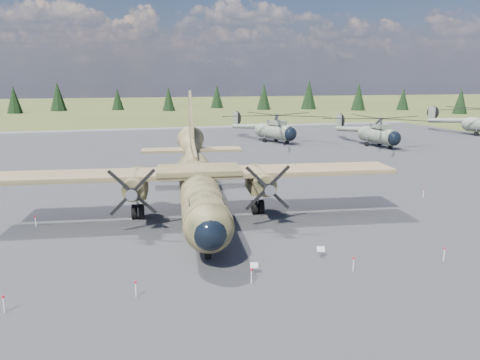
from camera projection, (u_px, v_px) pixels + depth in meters
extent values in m
plane|color=#4B5425|center=(251.00, 211.00, 38.62)|extent=(500.00, 500.00, 0.00)
cube|color=slate|center=(223.00, 185.00, 48.05)|extent=(120.00, 120.00, 0.04)
cylinder|color=#34371D|center=(199.00, 190.00, 35.55)|extent=(5.26, 19.14, 2.94)
sphere|color=#34371D|center=(209.00, 228.00, 26.40)|extent=(3.22, 3.22, 2.88)
sphere|color=black|center=(210.00, 232.00, 25.85)|extent=(2.36, 2.36, 2.12)
cube|color=black|center=(207.00, 207.00, 27.86)|extent=(2.29, 1.93, 0.58)
cone|color=#34371D|center=(192.00, 151.00, 47.31)|extent=(3.75, 7.53, 4.43)
cube|color=#A1A4A6|center=(199.00, 201.00, 36.82)|extent=(2.76, 6.50, 0.53)
cube|color=#313A1E|center=(199.00, 173.00, 35.80)|extent=(30.69, 7.31, 0.37)
cube|color=#34371D|center=(199.00, 170.00, 35.75)|extent=(6.73, 4.53, 0.37)
cylinder|color=#34371D|center=(136.00, 183.00, 34.96)|extent=(2.24, 5.62, 1.58)
cube|color=#34371D|center=(137.00, 189.00, 35.92)|extent=(2.01, 3.74, 0.84)
cone|color=gray|center=(132.00, 194.00, 31.66)|extent=(0.91, 1.04, 0.80)
cylinder|color=black|center=(138.00, 212.00, 36.30)|extent=(1.06, 1.26, 1.16)
cylinder|color=#34371D|center=(260.00, 179.00, 36.28)|extent=(2.24, 5.62, 1.58)
cube|color=#34371D|center=(258.00, 185.00, 37.24)|extent=(2.01, 3.74, 0.84)
cone|color=gray|center=(269.00, 189.00, 32.97)|extent=(0.91, 1.04, 0.80)
cylinder|color=black|center=(258.00, 207.00, 37.61)|extent=(1.06, 1.26, 1.16)
cube|color=#34371D|center=(194.00, 151.00, 43.32)|extent=(1.27, 7.91, 1.76)
cube|color=#313A1E|center=(192.00, 150.00, 47.81)|extent=(10.30, 3.54, 0.23)
cylinder|color=gray|center=(208.00, 239.00, 27.85)|extent=(0.16, 0.16, 0.95)
cylinder|color=black|center=(208.00, 251.00, 28.01)|extent=(0.49, 1.02, 0.98)
cylinder|color=gray|center=(275.00, 132.00, 79.78)|extent=(5.10, 7.60, 2.50)
sphere|color=black|center=(290.00, 134.00, 77.03)|extent=(3.01, 3.01, 2.30)
sphere|color=gray|center=(261.00, 130.00, 82.54)|extent=(3.01, 3.01, 2.30)
cube|color=gray|center=(277.00, 122.00, 79.14)|extent=(2.81, 3.60, 0.75)
cylinder|color=gray|center=(277.00, 118.00, 78.98)|extent=(0.47, 0.47, 1.00)
cylinder|color=gray|center=(248.00, 126.00, 85.35)|extent=(4.09, 8.18, 1.43)
cube|color=gray|center=(235.00, 118.00, 87.96)|extent=(0.75, 1.37, 2.40)
cylinder|color=black|center=(237.00, 118.00, 88.17)|extent=(1.07, 2.41, 2.60)
cylinder|color=black|center=(287.00, 142.00, 77.79)|extent=(0.52, 0.73, 0.68)
cylinder|color=black|center=(264.00, 140.00, 80.19)|extent=(0.59, 0.85, 0.80)
cylinder|color=gray|center=(264.00, 137.00, 80.08)|extent=(0.18, 0.18, 1.45)
cylinder|color=black|center=(276.00, 139.00, 81.82)|extent=(0.59, 0.85, 0.80)
cylinder|color=gray|center=(276.00, 136.00, 81.71)|extent=(0.18, 0.18, 1.45)
cylinder|color=gray|center=(378.00, 136.00, 74.61)|extent=(3.42, 7.31, 2.44)
sphere|color=black|center=(394.00, 138.00, 71.47)|extent=(2.54, 2.54, 2.25)
sphere|color=gray|center=(364.00, 133.00, 77.76)|extent=(2.54, 2.54, 2.25)
cube|color=gray|center=(381.00, 126.00, 73.93)|extent=(2.09, 3.33, 0.73)
cylinder|color=gray|center=(381.00, 121.00, 73.77)|extent=(0.40, 0.40, 0.98)
cylinder|color=gray|center=(351.00, 129.00, 80.97)|extent=(2.00, 8.37, 1.40)
cube|color=gray|center=(339.00, 120.00, 84.00)|extent=(0.41, 1.38, 2.34)
cylinder|color=black|center=(341.00, 120.00, 84.13)|extent=(0.42, 2.52, 2.54)
cylinder|color=black|center=(390.00, 147.00, 72.28)|extent=(0.37, 0.70, 0.66)
cylinder|color=black|center=(367.00, 144.00, 75.45)|extent=(0.40, 0.82, 0.78)
cylinder|color=gray|center=(367.00, 141.00, 75.34)|extent=(0.15, 0.15, 1.42)
cylinder|color=black|center=(380.00, 143.00, 76.47)|extent=(0.40, 0.82, 0.78)
cylinder|color=gray|center=(380.00, 140.00, 76.36)|extent=(0.15, 0.15, 1.42)
sphere|color=gray|center=(468.00, 124.00, 91.50)|extent=(3.19, 3.19, 2.53)
cylinder|color=gray|center=(449.00, 120.00, 94.78)|extent=(3.81, 9.20, 1.57)
cube|color=gray|center=(432.00, 112.00, 97.85)|extent=(0.71, 1.54, 2.64)
cylinder|color=black|center=(433.00, 112.00, 98.05)|extent=(0.96, 2.73, 2.86)
cylinder|color=black|center=(476.00, 134.00, 88.89)|extent=(0.59, 0.94, 0.88)
cylinder|color=gray|center=(477.00, 131.00, 88.76)|extent=(0.19, 0.19, 1.59)
cube|color=gray|center=(254.00, 269.00, 26.00)|extent=(0.09, 0.09, 0.56)
cube|color=silver|center=(254.00, 265.00, 25.90)|extent=(0.48, 0.28, 0.32)
cube|color=gray|center=(320.00, 253.00, 28.40)|extent=(0.10, 0.10, 0.59)
cube|color=silver|center=(321.00, 249.00, 28.29)|extent=(0.51, 0.30, 0.33)
cylinder|color=silver|center=(4.00, 305.00, 21.68)|extent=(0.07, 0.07, 0.80)
cylinder|color=red|center=(3.00, 297.00, 21.60)|extent=(0.12, 0.12, 0.10)
cylinder|color=silver|center=(136.00, 290.00, 23.23)|extent=(0.07, 0.07, 0.80)
cylinder|color=red|center=(136.00, 282.00, 23.14)|extent=(0.12, 0.12, 0.10)
cylinder|color=silver|center=(251.00, 277.00, 24.77)|extent=(0.07, 0.07, 0.80)
cylinder|color=red|center=(252.00, 270.00, 24.69)|extent=(0.12, 0.12, 0.10)
cylinder|color=silver|center=(353.00, 265.00, 26.32)|extent=(0.07, 0.07, 0.80)
cylinder|color=red|center=(354.00, 258.00, 26.23)|extent=(0.12, 0.12, 0.10)
cylinder|color=silver|center=(444.00, 255.00, 27.87)|extent=(0.07, 0.07, 0.80)
cylinder|color=red|center=(445.00, 248.00, 27.78)|extent=(0.12, 0.12, 0.10)
cylinder|color=silver|center=(63.00, 178.00, 49.50)|extent=(0.07, 0.07, 0.80)
cylinder|color=red|center=(63.00, 174.00, 49.41)|extent=(0.12, 0.12, 0.10)
cylinder|color=silver|center=(140.00, 174.00, 51.56)|extent=(0.07, 0.07, 0.80)
cylinder|color=red|center=(140.00, 170.00, 51.47)|extent=(0.12, 0.12, 0.10)
cylinder|color=silver|center=(211.00, 170.00, 53.62)|extent=(0.07, 0.07, 0.80)
cylinder|color=red|center=(211.00, 167.00, 53.53)|extent=(0.12, 0.12, 0.10)
cylinder|color=silver|center=(277.00, 167.00, 55.68)|extent=(0.07, 0.07, 0.80)
cylinder|color=red|center=(277.00, 164.00, 55.59)|extent=(0.12, 0.12, 0.10)
cylinder|color=silver|center=(338.00, 164.00, 57.74)|extent=(0.07, 0.07, 0.80)
cylinder|color=red|center=(338.00, 161.00, 57.65)|extent=(0.12, 0.12, 0.10)
cylinder|color=silver|center=(36.00, 222.00, 34.28)|extent=(0.07, 0.07, 0.80)
cylinder|color=red|center=(35.00, 217.00, 34.20)|extent=(0.12, 0.12, 0.10)
cylinder|color=silver|center=(424.00, 193.00, 42.78)|extent=(0.07, 0.07, 0.80)
cylinder|color=red|center=(424.00, 189.00, 42.70)|extent=(0.12, 0.12, 0.10)
cone|color=black|center=(461.00, 101.00, 145.84)|extent=(4.42, 4.42, 7.89)
cone|color=black|center=(403.00, 99.00, 164.14)|extent=(4.28, 4.28, 7.65)
cone|color=black|center=(359.00, 97.00, 162.47)|extent=(5.16, 5.16, 9.22)
cone|color=black|center=(309.00, 94.00, 168.82)|extent=(5.89, 5.89, 10.52)
cone|color=black|center=(264.00, 96.00, 165.82)|extent=(5.17, 5.17, 9.24)
cone|color=black|center=(217.00, 96.00, 175.41)|extent=(4.86, 4.86, 8.68)
cone|color=black|center=(169.00, 99.00, 160.18)|extent=(4.47, 4.47, 7.98)
cone|color=black|center=(117.00, 99.00, 163.76)|extent=(4.25, 4.25, 7.59)
cone|color=black|center=(58.00, 96.00, 159.20)|extent=(5.49, 5.49, 9.80)
cone|color=black|center=(14.00, 100.00, 147.76)|extent=(4.83, 4.83, 8.63)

